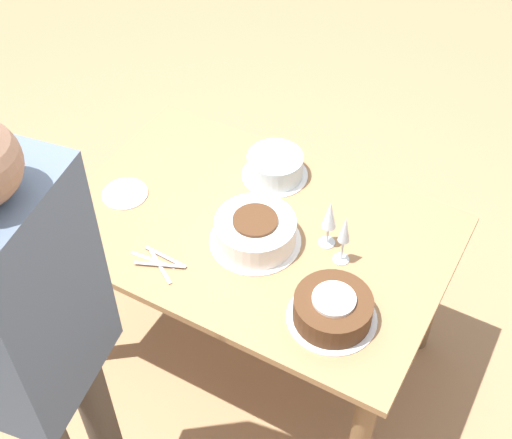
# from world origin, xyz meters

# --- Properties ---
(ground_plane) EXTENTS (12.00, 12.00, 0.00)m
(ground_plane) POSITION_xyz_m (0.00, 0.00, 0.00)
(ground_plane) COLOR #A87F56
(dining_table) EXTENTS (1.35, 0.89, 0.76)m
(dining_table) POSITION_xyz_m (0.00, 0.00, 0.64)
(dining_table) COLOR #9E754C
(dining_table) RESTS_ON ground_plane
(cake_center_white) EXTENTS (0.32, 0.32, 0.11)m
(cake_center_white) POSITION_xyz_m (0.03, -0.05, 0.81)
(cake_center_white) COLOR white
(cake_center_white) RESTS_ON dining_table
(cake_front_chocolate) EXTENTS (0.29, 0.29, 0.11)m
(cake_front_chocolate) POSITION_xyz_m (0.40, -0.22, 0.81)
(cake_front_chocolate) COLOR white
(cake_front_chocolate) RESTS_ON dining_table
(cake_back_decorated) EXTENTS (0.25, 0.25, 0.10)m
(cake_back_decorated) POSITION_xyz_m (-0.07, 0.28, 0.81)
(cake_back_decorated) COLOR white
(cake_back_decorated) RESTS_ON dining_table
(wine_glass_near) EXTENTS (0.06, 0.06, 0.21)m
(wine_glass_near) POSITION_xyz_m (0.32, 0.02, 0.90)
(wine_glass_near) COLOR silver
(wine_glass_near) RESTS_ON dining_table
(wine_glass_far) EXTENTS (0.06, 0.06, 0.20)m
(wine_glass_far) POSITION_xyz_m (0.25, 0.06, 0.89)
(wine_glass_far) COLOR silver
(wine_glass_far) RESTS_ON dining_table
(dessert_plate_left) EXTENTS (0.17, 0.17, 0.01)m
(dessert_plate_left) POSITION_xyz_m (-0.51, -0.08, 0.76)
(dessert_plate_left) COLOR white
(dessert_plate_left) RESTS_ON dining_table
(fork_pile) EXTENTS (0.20, 0.10, 0.01)m
(fork_pile) POSITION_xyz_m (-0.21, -0.30, 0.77)
(fork_pile) COLOR silver
(fork_pile) RESTS_ON dining_table
(person_cutting) EXTENTS (0.28, 0.43, 1.75)m
(person_cutting) POSITION_xyz_m (-0.18, -0.84, 1.06)
(person_cutting) COLOR #4C4238
(person_cutting) RESTS_ON ground_plane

